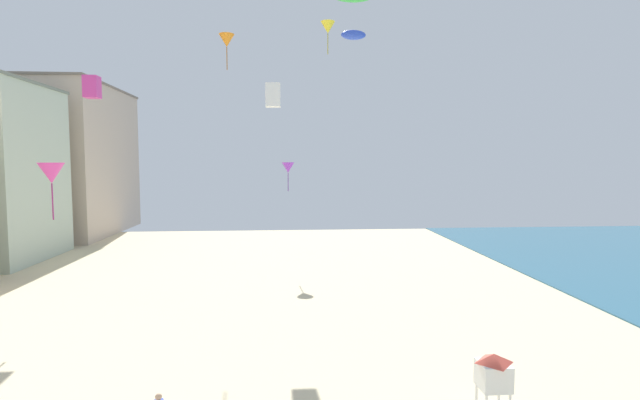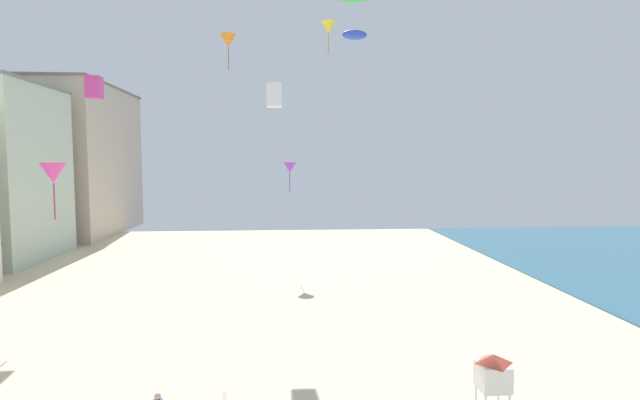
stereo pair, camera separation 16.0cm
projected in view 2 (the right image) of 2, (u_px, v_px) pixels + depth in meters
boardwalk_hotel_far at (68, 161)px, 64.97m from camera, size 14.00×20.86×20.19m
lifeguard_stand at (493, 373)px, 17.80m from camera, size 1.10×1.10×2.55m
kite_purple_delta at (290, 168)px, 44.53m from camera, size 1.20×1.20×2.73m
kite_white_box at (274, 95)px, 33.96m from camera, size 1.06×1.06×1.67m
kite_blue_parafoil at (355, 35)px, 34.47m from camera, size 1.83×0.51×0.71m
kite_magenta_box at (94, 87)px, 36.75m from camera, size 1.08×1.08×1.70m
kite_yellow_delta at (328, 28)px, 25.80m from camera, size 0.78×0.78×1.76m
kite_orange_delta at (228, 41)px, 37.65m from camera, size 1.23×1.23×2.80m
kite_magenta_delta at (53, 173)px, 29.32m from camera, size 1.57×1.57×3.57m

